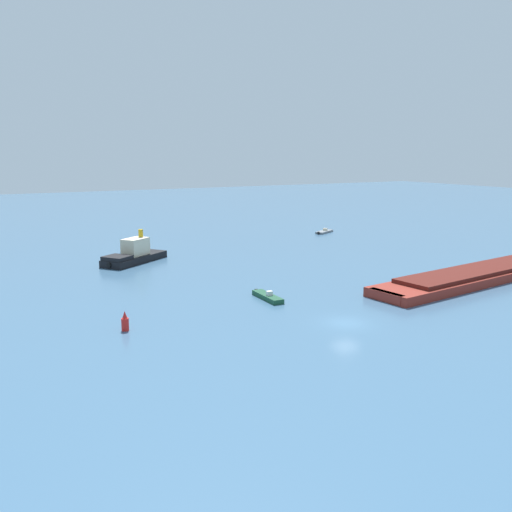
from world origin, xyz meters
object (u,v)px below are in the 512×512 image
(cargo_barge, at_px, (487,272))
(small_motorboat, at_px, (324,232))
(tugboat, at_px, (134,255))
(channel_buoy_red, at_px, (125,322))
(fishing_skiff, at_px, (268,297))

(cargo_barge, relative_size, small_motorboat, 7.32)
(small_motorboat, bearing_deg, cargo_barge, -97.61)
(tugboat, xyz_separation_m, channel_buoy_red, (-10.14, -31.41, -0.41))
(channel_buoy_red, bearing_deg, fishing_skiff, 10.40)
(cargo_barge, bearing_deg, channel_buoy_red, 177.69)
(fishing_skiff, xyz_separation_m, channel_buoy_red, (-17.36, -3.19, 0.52))
(cargo_barge, relative_size, channel_buoy_red, 20.50)
(small_motorboat, distance_m, channel_buoy_red, 68.97)
(cargo_barge, xyz_separation_m, tugboat, (-37.98, 33.35, 0.34))
(tugboat, bearing_deg, channel_buoy_red, -107.89)
(cargo_barge, bearing_deg, small_motorboat, 82.39)
(fishing_skiff, height_order, small_motorboat, fishing_skiff)
(cargo_barge, distance_m, channel_buoy_red, 48.16)
(small_motorboat, xyz_separation_m, channel_buoy_red, (-54.10, -42.79, 0.58))
(cargo_barge, relative_size, fishing_skiff, 6.90)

